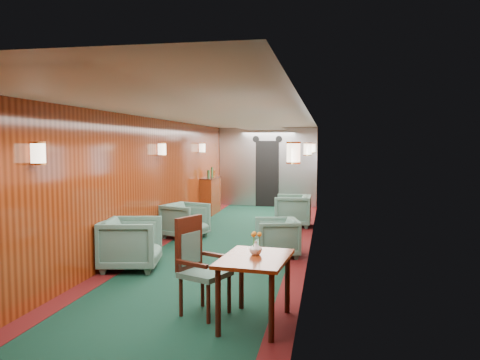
# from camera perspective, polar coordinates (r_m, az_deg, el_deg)

# --- Properties ---
(room) EXTENTS (12.00, 12.10, 2.40)m
(room) POSITION_cam_1_polar(r_m,az_deg,el_deg) (8.44, -1.69, 2.59)
(room) COLOR black
(room) RESTS_ON ground
(bulkhead) EXTENTS (2.98, 0.17, 2.39)m
(bulkhead) POSITION_cam_1_polar(r_m,az_deg,el_deg) (14.29, 3.37, 1.53)
(bulkhead) COLOR #B4B7BC
(bulkhead) RESTS_ON ground
(windows_right) EXTENTS (0.02, 8.60, 0.80)m
(windows_right) POSITION_cam_1_polar(r_m,az_deg,el_deg) (8.51, 8.52, 1.31)
(windows_right) COLOR #B5B7BD
(windows_right) RESTS_ON ground
(wall_sconces) EXTENTS (2.97, 7.97, 0.25)m
(wall_sconces) POSITION_cam_1_polar(r_m,az_deg,el_deg) (8.99, -0.92, 3.69)
(wall_sconces) COLOR #FFEBC6
(wall_sconces) RESTS_ON ground
(dining_table) EXTENTS (0.77, 1.03, 0.72)m
(dining_table) POSITION_cam_1_polar(r_m,az_deg,el_deg) (5.00, 1.84, -10.63)
(dining_table) COLOR maroon
(dining_table) RESTS_ON ground
(side_chair) EXTENTS (0.62, 0.64, 1.09)m
(side_chair) POSITION_cam_1_polar(r_m,az_deg,el_deg) (5.35, -5.17, -9.84)
(side_chair) COLOR #1D443C
(side_chair) RESTS_ON ground
(credenza) EXTENTS (0.35, 1.10, 1.27)m
(credenza) POSITION_cam_1_polar(r_m,az_deg,el_deg) (12.82, -3.62, -1.86)
(credenza) COLOR maroon
(credenza) RESTS_ON ground
(flower_vase) EXTENTS (0.15, 0.15, 0.14)m
(flower_vase) POSITION_cam_1_polar(r_m,az_deg,el_deg) (5.05, 1.92, -8.28)
(flower_vase) COLOR white
(flower_vase) RESTS_ON dining_table
(armchair_left_near) EXTENTS (1.01, 0.99, 0.78)m
(armchair_left_near) POSITION_cam_1_polar(r_m,az_deg,el_deg) (7.37, -13.14, -7.55)
(armchair_left_near) COLOR #1D443C
(armchair_left_near) RESTS_ON ground
(armchair_left_far) EXTENTS (0.98, 0.97, 0.71)m
(armchair_left_far) POSITION_cam_1_polar(r_m,az_deg,el_deg) (9.56, -6.67, -4.94)
(armchair_left_far) COLOR #1D443C
(armchair_left_far) RESTS_ON ground
(armchair_right_near) EXTENTS (0.86, 0.85, 0.65)m
(armchair_right_near) POSITION_cam_1_polar(r_m,az_deg,el_deg) (8.00, 4.51, -6.99)
(armchair_right_near) COLOR #1D443C
(armchair_right_near) RESTS_ON ground
(armchair_right_far) EXTENTS (0.82, 0.80, 0.74)m
(armchair_right_far) POSITION_cam_1_polar(r_m,az_deg,el_deg) (10.87, 6.45, -3.73)
(armchair_right_far) COLOR #1D443C
(armchair_right_far) RESTS_ON ground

